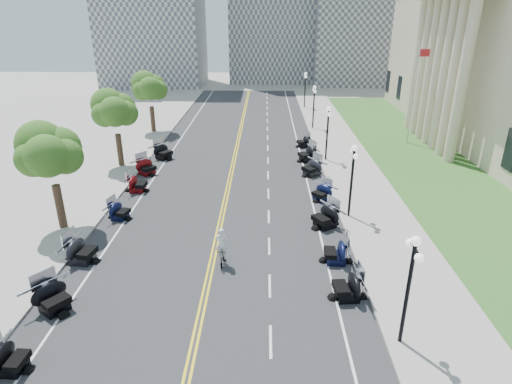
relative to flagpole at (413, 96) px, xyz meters
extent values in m
plane|color=gray|center=(-18.00, -22.00, -5.00)|extent=(160.00, 160.00, 0.00)
cube|color=#333335|center=(-18.00, -12.00, -5.00)|extent=(16.00, 90.00, 0.01)
cube|color=yellow|center=(-18.12, -12.00, -4.99)|extent=(0.12, 90.00, 0.00)
cube|color=yellow|center=(-17.88, -12.00, -4.99)|extent=(0.12, 90.00, 0.00)
cube|color=white|center=(-11.60, -12.00, -4.99)|extent=(0.12, 90.00, 0.00)
cube|color=white|center=(-24.40, -12.00, -4.99)|extent=(0.12, 90.00, 0.00)
cube|color=white|center=(-14.80, -30.00, -4.99)|extent=(0.12, 2.00, 0.00)
cube|color=white|center=(-14.80, -26.00, -4.99)|extent=(0.12, 2.00, 0.00)
cube|color=white|center=(-14.80, -22.00, -4.99)|extent=(0.12, 2.00, 0.00)
cube|color=white|center=(-14.80, -18.00, -4.99)|extent=(0.12, 2.00, 0.00)
cube|color=white|center=(-14.80, -14.00, -4.99)|extent=(0.12, 2.00, 0.00)
cube|color=white|center=(-14.80, -10.00, -4.99)|extent=(0.12, 2.00, 0.00)
cube|color=white|center=(-14.80, -6.00, -4.99)|extent=(0.12, 2.00, 0.00)
cube|color=white|center=(-14.80, -2.00, -4.99)|extent=(0.12, 2.00, 0.00)
cube|color=white|center=(-14.80, 2.00, -4.99)|extent=(0.12, 2.00, 0.00)
cube|color=white|center=(-14.80, 6.00, -4.99)|extent=(0.12, 2.00, 0.00)
cube|color=white|center=(-14.80, 10.00, -4.99)|extent=(0.12, 2.00, 0.00)
cube|color=white|center=(-14.80, 14.00, -4.99)|extent=(0.12, 2.00, 0.00)
cube|color=white|center=(-14.80, 18.00, -4.99)|extent=(0.12, 2.00, 0.00)
cube|color=white|center=(-14.80, 22.00, -4.99)|extent=(0.12, 2.00, 0.00)
cube|color=white|center=(-14.80, 26.00, -4.99)|extent=(0.12, 2.00, 0.00)
cube|color=white|center=(-14.80, 30.00, -4.99)|extent=(0.12, 2.00, 0.00)
cube|color=#9E9991|center=(-7.50, -12.00, -4.92)|extent=(5.00, 90.00, 0.15)
cube|color=#9E9991|center=(-28.50, -12.00, -4.92)|extent=(5.00, 90.00, 0.15)
cube|color=#356023|center=(-0.50, -4.00, -4.95)|extent=(9.00, 60.00, 0.10)
cube|color=gray|center=(-36.00, 40.00, 8.00)|extent=(18.00, 14.00, 26.00)
cube|color=gray|center=(-14.00, 46.00, 10.00)|extent=(16.00, 12.00, 30.00)
cube|color=gray|center=(4.00, 43.00, 6.00)|extent=(20.00, 14.00, 22.00)
imported|color=#A51414|center=(-17.41, -24.00, -4.47)|extent=(0.54, 1.77, 1.06)
imported|color=silver|center=(-17.41, -24.00, -3.02)|extent=(0.68, 0.44, 1.85)
camera|label=1|loc=(-15.12, -44.20, 7.82)|focal=30.00mm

